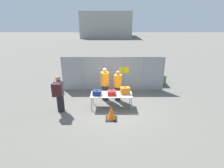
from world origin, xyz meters
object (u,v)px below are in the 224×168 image
(traffic_cone, at_px, (111,113))
(inspection_table, at_px, (111,95))
(traveler_hooded, at_px, (58,93))
(utility_trailer, at_px, (139,77))
(suitcase_red, at_px, (111,93))
(suitcase_navy, at_px, (96,93))
(security_worker_far, at_px, (104,84))
(suitcase_orange, at_px, (124,91))
(security_worker_near, at_px, (117,85))

(traffic_cone, bearing_deg, inspection_table, 90.25)
(inspection_table, height_order, traveler_hooded, traveler_hooded)
(inspection_table, distance_m, traveler_hooded, 2.53)
(utility_trailer, bearing_deg, suitcase_red, -117.21)
(suitcase_navy, height_order, traffic_cone, suitcase_navy)
(suitcase_red, bearing_deg, traffic_cone, -90.73)
(suitcase_red, height_order, utility_trailer, suitcase_red)
(suitcase_red, bearing_deg, suitcase_navy, -179.88)
(inspection_table, bearing_deg, suitcase_red, -79.46)
(security_worker_far, bearing_deg, traffic_cone, 115.85)
(traveler_hooded, xyz_separation_m, security_worker_far, (2.11, 1.37, -0.05))
(traveler_hooded, bearing_deg, inspection_table, 19.03)
(suitcase_orange, bearing_deg, traveler_hooded, -170.83)
(inspection_table, relative_size, traffic_cone, 3.21)
(traveler_hooded, bearing_deg, traffic_cone, -7.28)
(inspection_table, bearing_deg, traffic_cone, -89.75)
(suitcase_navy, bearing_deg, traffic_cone, -56.08)
(suitcase_red, bearing_deg, traveler_hooded, -171.64)
(suitcase_orange, distance_m, security_worker_near, 0.86)
(suitcase_red, bearing_deg, security_worker_near, 70.63)
(security_worker_far, bearing_deg, traveler_hooded, 49.08)
(inspection_table, xyz_separation_m, traveler_hooded, (-2.46, -0.46, 0.31))
(traveler_hooded, bearing_deg, suitcase_orange, 17.55)
(inspection_table, height_order, suitcase_navy, suitcase_navy)
(suitcase_navy, height_order, traveler_hooded, traveler_hooded)
(suitcase_red, relative_size, security_worker_near, 0.25)
(suitcase_navy, bearing_deg, security_worker_near, 41.77)
(suitcase_orange, xyz_separation_m, traffic_cone, (-0.68, -1.20, -0.60))
(security_worker_far, height_order, utility_trailer, security_worker_far)
(traveler_hooded, bearing_deg, security_worker_near, 33.25)
(traveler_hooded, distance_m, traffic_cone, 2.66)
(traffic_cone, bearing_deg, suitcase_navy, 123.92)
(suitcase_navy, xyz_separation_m, traveler_hooded, (-1.76, -0.36, 0.15))
(traffic_cone, bearing_deg, security_worker_near, 80.23)
(security_worker_far, xyz_separation_m, utility_trailer, (2.32, 2.78, -0.52))
(traveler_hooded, xyz_separation_m, traffic_cone, (2.47, -0.69, -0.69))
(security_worker_near, relative_size, traffic_cone, 2.64)
(suitcase_orange, bearing_deg, suitcase_red, -167.82)
(suitcase_red, distance_m, traffic_cone, 1.18)
(inspection_table, relative_size, suitcase_navy, 4.65)
(suitcase_navy, distance_m, suitcase_orange, 1.39)
(suitcase_navy, xyz_separation_m, security_worker_far, (0.35, 1.01, 0.10))
(suitcase_navy, distance_m, security_worker_far, 1.07)
(suitcase_navy, distance_m, security_worker_near, 1.41)
(suitcase_red, relative_size, suitcase_orange, 0.85)
(suitcase_red, distance_m, utility_trailer, 4.28)
(suitcase_navy, relative_size, traveler_hooded, 0.25)
(security_worker_far, bearing_deg, suitcase_red, 126.22)
(inspection_table, bearing_deg, traveler_hooded, -169.34)
(suitcase_navy, xyz_separation_m, utility_trailer, (2.67, 3.79, -0.42))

